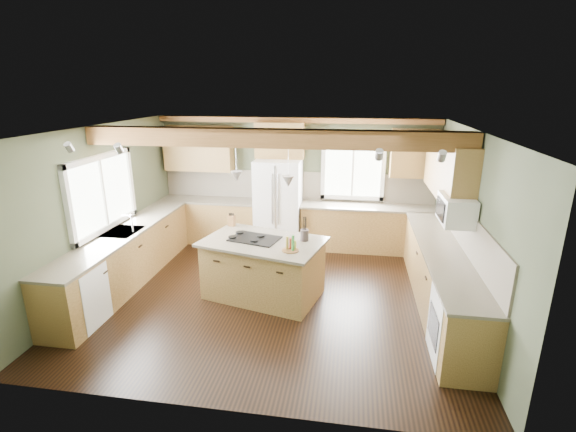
# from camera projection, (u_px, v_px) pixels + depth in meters

# --- Properties ---
(floor) EXTENTS (5.60, 5.60, 0.00)m
(floor) POSITION_uv_depth(u_px,v_px,m) (274.00, 295.00, 6.62)
(floor) COLOR black
(floor) RESTS_ON ground
(ceiling) EXTENTS (5.60, 5.60, 0.00)m
(ceiling) POSITION_uv_depth(u_px,v_px,m) (272.00, 129.00, 5.84)
(ceiling) COLOR silver
(ceiling) RESTS_ON wall_back
(wall_back) EXTENTS (5.60, 0.00, 5.60)m
(wall_back) POSITION_uv_depth(u_px,v_px,m) (296.00, 181.00, 8.59)
(wall_back) COLOR #434934
(wall_back) RESTS_ON ground
(wall_left) EXTENTS (0.00, 5.00, 5.00)m
(wall_left) POSITION_uv_depth(u_px,v_px,m) (101.00, 209.00, 6.65)
(wall_left) COLOR #434934
(wall_left) RESTS_ON ground
(wall_right) EXTENTS (0.00, 5.00, 5.00)m
(wall_right) POSITION_uv_depth(u_px,v_px,m) (470.00, 226.00, 5.82)
(wall_right) COLOR #434934
(wall_right) RESTS_ON ground
(ceiling_beam) EXTENTS (5.55, 0.26, 0.26)m
(ceiling_beam) POSITION_uv_depth(u_px,v_px,m) (272.00, 138.00, 5.87)
(ceiling_beam) COLOR brown
(ceiling_beam) RESTS_ON ceiling
(soffit_trim) EXTENTS (5.55, 0.20, 0.10)m
(soffit_trim) POSITION_uv_depth(u_px,v_px,m) (296.00, 120.00, 8.12)
(soffit_trim) COLOR brown
(soffit_trim) RESTS_ON ceiling
(backsplash_back) EXTENTS (5.58, 0.03, 0.58)m
(backsplash_back) POSITION_uv_depth(u_px,v_px,m) (296.00, 185.00, 8.60)
(backsplash_back) COLOR brown
(backsplash_back) RESTS_ON wall_back
(backsplash_right) EXTENTS (0.03, 3.70, 0.58)m
(backsplash_right) POSITION_uv_depth(u_px,v_px,m) (467.00, 231.00, 5.89)
(backsplash_right) COLOR brown
(backsplash_right) RESTS_ON wall_right
(base_cab_back_left) EXTENTS (2.02, 0.60, 0.88)m
(base_cab_back_left) POSITION_uv_depth(u_px,v_px,m) (210.00, 221.00, 8.83)
(base_cab_back_left) COLOR brown
(base_cab_back_left) RESTS_ON floor
(counter_back_left) EXTENTS (2.06, 0.64, 0.04)m
(counter_back_left) POSITION_uv_depth(u_px,v_px,m) (209.00, 200.00, 8.69)
(counter_back_left) COLOR #474134
(counter_back_left) RESTS_ON base_cab_back_left
(base_cab_back_right) EXTENTS (2.62, 0.60, 0.88)m
(base_cab_back_right) POSITION_uv_depth(u_px,v_px,m) (367.00, 229.00, 8.34)
(base_cab_back_right) COLOR brown
(base_cab_back_right) RESTS_ON floor
(counter_back_right) EXTENTS (2.66, 0.64, 0.04)m
(counter_back_right) POSITION_uv_depth(u_px,v_px,m) (369.00, 207.00, 8.20)
(counter_back_right) COLOR #474134
(counter_back_right) RESTS_ON base_cab_back_right
(base_cab_left) EXTENTS (0.60, 3.70, 0.88)m
(base_cab_left) POSITION_uv_depth(u_px,v_px,m) (126.00, 259.00, 6.91)
(base_cab_left) COLOR brown
(base_cab_left) RESTS_ON floor
(counter_left) EXTENTS (0.64, 3.74, 0.04)m
(counter_left) POSITION_uv_depth(u_px,v_px,m) (123.00, 232.00, 6.77)
(counter_left) COLOR #474134
(counter_left) RESTS_ON base_cab_left
(base_cab_right) EXTENTS (0.60, 3.70, 0.88)m
(base_cab_right) POSITION_uv_depth(u_px,v_px,m) (440.00, 279.00, 6.16)
(base_cab_right) COLOR brown
(base_cab_right) RESTS_ON floor
(counter_right) EXTENTS (0.64, 3.74, 0.04)m
(counter_right) POSITION_uv_depth(u_px,v_px,m) (443.00, 250.00, 6.03)
(counter_right) COLOR #474134
(counter_right) RESTS_ON base_cab_right
(upper_cab_back_left) EXTENTS (1.40, 0.35, 0.90)m
(upper_cab_back_left) POSITION_uv_depth(u_px,v_px,m) (199.00, 149.00, 8.52)
(upper_cab_back_left) COLOR brown
(upper_cab_back_left) RESTS_ON wall_back
(upper_cab_over_fridge) EXTENTS (0.96, 0.35, 0.70)m
(upper_cab_over_fridge) POSITION_uv_depth(u_px,v_px,m) (280.00, 140.00, 8.21)
(upper_cab_over_fridge) COLOR brown
(upper_cab_over_fridge) RESTS_ON wall_back
(upper_cab_right) EXTENTS (0.35, 2.20, 0.90)m
(upper_cab_right) POSITION_uv_depth(u_px,v_px,m) (449.00, 168.00, 6.50)
(upper_cab_right) COLOR brown
(upper_cab_right) RESTS_ON wall_right
(upper_cab_back_corner) EXTENTS (0.90, 0.35, 0.90)m
(upper_cab_back_corner) POSITION_uv_depth(u_px,v_px,m) (415.00, 154.00, 7.89)
(upper_cab_back_corner) COLOR brown
(upper_cab_back_corner) RESTS_ON wall_back
(window_left) EXTENTS (0.04, 1.60, 1.05)m
(window_left) POSITION_uv_depth(u_px,v_px,m) (102.00, 193.00, 6.62)
(window_left) COLOR white
(window_left) RESTS_ON wall_left
(window_back) EXTENTS (1.10, 0.04, 1.00)m
(window_back) POSITION_uv_depth(u_px,v_px,m) (353.00, 171.00, 8.32)
(window_back) COLOR white
(window_back) RESTS_ON wall_back
(sink) EXTENTS (0.50, 0.65, 0.03)m
(sink) POSITION_uv_depth(u_px,v_px,m) (123.00, 232.00, 6.77)
(sink) COLOR #262628
(sink) RESTS_ON counter_left
(faucet) EXTENTS (0.02, 0.02, 0.28)m
(faucet) POSITION_uv_depth(u_px,v_px,m) (132.00, 224.00, 6.70)
(faucet) COLOR #B2B2B7
(faucet) RESTS_ON sink
(dishwasher) EXTENTS (0.60, 0.60, 0.84)m
(dishwasher) POSITION_uv_depth(u_px,v_px,m) (77.00, 296.00, 5.68)
(dishwasher) COLOR white
(dishwasher) RESTS_ON floor
(oven) EXTENTS (0.60, 0.72, 0.84)m
(oven) POSITION_uv_depth(u_px,v_px,m) (460.00, 328.00, 4.94)
(oven) COLOR white
(oven) RESTS_ON floor
(microwave) EXTENTS (0.40, 0.70, 0.38)m
(microwave) POSITION_uv_depth(u_px,v_px,m) (456.00, 210.00, 5.73)
(microwave) COLOR white
(microwave) RESTS_ON wall_right
(pendant_left) EXTENTS (0.18, 0.18, 0.16)m
(pendant_left) POSITION_uv_depth(u_px,v_px,m) (237.00, 177.00, 6.23)
(pendant_left) COLOR #B2B2B7
(pendant_left) RESTS_ON ceiling
(pendant_right) EXTENTS (0.18, 0.18, 0.16)m
(pendant_right) POSITION_uv_depth(u_px,v_px,m) (288.00, 181.00, 5.91)
(pendant_right) COLOR #B2B2B7
(pendant_right) RESTS_ON ceiling
(refrigerator) EXTENTS (0.90, 0.74, 1.80)m
(refrigerator) POSITION_uv_depth(u_px,v_px,m) (278.00, 204.00, 8.39)
(refrigerator) COLOR white
(refrigerator) RESTS_ON floor
(island) EXTENTS (1.88, 1.41, 0.88)m
(island) POSITION_uv_depth(u_px,v_px,m) (263.00, 269.00, 6.50)
(island) COLOR brown
(island) RESTS_ON floor
(island_top) EXTENTS (2.02, 1.55, 0.04)m
(island_top) POSITION_uv_depth(u_px,v_px,m) (263.00, 242.00, 6.36)
(island_top) COLOR #474134
(island_top) RESTS_ON island
(cooktop) EXTENTS (0.83, 0.65, 0.02)m
(cooktop) POSITION_uv_depth(u_px,v_px,m) (255.00, 239.00, 6.40)
(cooktop) COLOR black
(cooktop) RESTS_ON island_top
(knife_block) EXTENTS (0.13, 0.11, 0.18)m
(knife_block) POSITION_uv_depth(u_px,v_px,m) (232.00, 221.00, 7.00)
(knife_block) COLOR brown
(knife_block) RESTS_ON island_top
(utensil_crock) EXTENTS (0.13, 0.13, 0.17)m
(utensil_crock) POSITION_uv_depth(u_px,v_px,m) (304.00, 235.00, 6.34)
(utensil_crock) COLOR #463B38
(utensil_crock) RESTS_ON island_top
(bottle_tray) EXTENTS (0.29, 0.29, 0.23)m
(bottle_tray) POSITION_uv_depth(u_px,v_px,m) (290.00, 243.00, 5.93)
(bottle_tray) COLOR brown
(bottle_tray) RESTS_ON island_top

